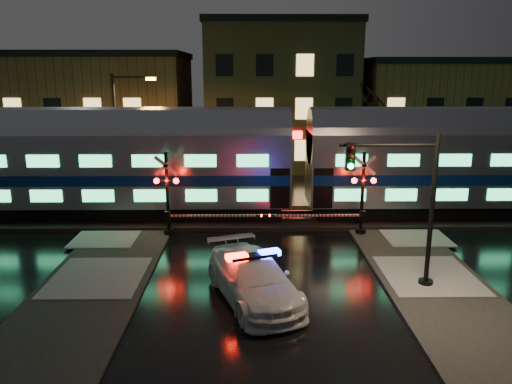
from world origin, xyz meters
The scene contains 13 objects.
ground centered at (0.00, 0.00, 0.00)m, with size 120.00×120.00×0.00m, color black.
ballast centered at (0.00, 5.00, 0.12)m, with size 90.00×4.20×0.24m, color black.
sidewalk_left centered at (-6.50, -6.00, 0.06)m, with size 4.00×20.00×0.12m, color #2D2D2D.
sidewalk_right centered at (6.50, -6.00, 0.06)m, with size 4.00×20.00×0.12m, color #2D2D2D.
building_left centered at (-13.00, 22.00, 4.50)m, with size 14.00×10.00×9.00m, color brown.
building_mid centered at (2.00, 22.50, 5.75)m, with size 12.00×11.00×11.50m, color brown.
building_right centered at (15.00, 22.00, 4.25)m, with size 12.00×10.00×8.50m, color brown.
train centered at (2.11, 5.00, 3.38)m, with size 51.00×3.12×5.92m.
police_car centered at (-0.42, -4.78, 0.82)m, with size 3.99×6.02×1.79m.
crossing_signal_right centered at (4.63, 2.31, 1.73)m, with size 5.90×0.66×4.18m.
crossing_signal_left centered at (-4.20, 2.31, 1.74)m, with size 5.93×0.66×4.20m.
traffic_light centered at (5.19, -3.86, 3.09)m, with size 3.76×0.69×5.82m.
streetlight centered at (-8.35, 9.00, 4.51)m, with size 2.61×0.27×7.82m.
Camera 1 is at (-0.54, -21.23, 7.96)m, focal length 35.00 mm.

